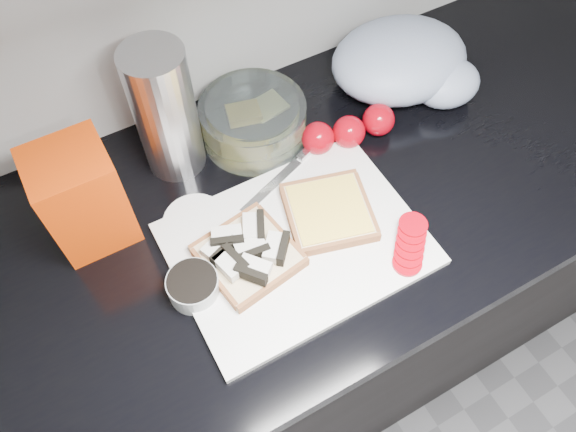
# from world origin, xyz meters

# --- Properties ---
(base_cabinet) EXTENTS (3.50, 0.60, 0.86)m
(base_cabinet) POSITION_xyz_m (0.00, 1.20, 0.43)
(base_cabinet) COLOR black
(base_cabinet) RESTS_ON ground
(countertop) EXTENTS (3.50, 0.64, 0.04)m
(countertop) POSITION_xyz_m (0.00, 1.20, 0.88)
(countertop) COLOR black
(countertop) RESTS_ON base_cabinet
(cutting_board) EXTENTS (0.40, 0.30, 0.01)m
(cutting_board) POSITION_xyz_m (-0.03, 1.12, 0.91)
(cutting_board) COLOR white
(cutting_board) RESTS_ON countertop
(bread_left) EXTENTS (0.16, 0.16, 0.05)m
(bread_left) POSITION_xyz_m (-0.12, 1.13, 0.93)
(bread_left) COLOR beige
(bread_left) RESTS_ON cutting_board
(bread_right) EXTENTS (0.18, 0.18, 0.02)m
(bread_right) POSITION_xyz_m (0.04, 1.14, 0.92)
(bread_right) COLOR beige
(bread_right) RESTS_ON cutting_board
(tomato_slices) EXTENTS (0.10, 0.11, 0.02)m
(tomato_slices) POSITION_xyz_m (0.12, 1.02, 0.92)
(tomato_slices) COLOR #9F0310
(tomato_slices) RESTS_ON cutting_board
(knife) EXTENTS (0.21, 0.09, 0.01)m
(knife) POSITION_xyz_m (0.04, 1.26, 0.92)
(knife) COLOR #BBBABF
(knife) RESTS_ON cutting_board
(seed_tub) EXTENTS (0.08, 0.08, 0.04)m
(seed_tub) POSITION_xyz_m (-0.21, 1.12, 0.92)
(seed_tub) COLOR #A8ADAD
(seed_tub) RESTS_ON countertop
(tub_lid) EXTENTS (0.11, 0.11, 0.01)m
(tub_lid) POSITION_xyz_m (-0.16, 1.24, 0.90)
(tub_lid) COLOR white
(tub_lid) RESTS_ON countertop
(glass_bowl) EXTENTS (0.19, 0.19, 0.08)m
(glass_bowl) POSITION_xyz_m (0.01, 1.36, 0.94)
(glass_bowl) COLOR silver
(glass_bowl) RESTS_ON countertop
(bread_bag) EXTENTS (0.12, 0.11, 0.19)m
(bread_bag) POSITION_xyz_m (-0.31, 1.31, 0.99)
(bread_bag) COLOR #D33C03
(bread_bag) RESTS_ON countertop
(steel_canister) EXTENTS (0.10, 0.10, 0.25)m
(steel_canister) POSITION_xyz_m (-0.13, 1.38, 1.02)
(steel_canister) COLOR #B5B5BA
(steel_canister) RESTS_ON countertop
(grocery_bag) EXTENTS (0.29, 0.27, 0.12)m
(grocery_bag) POSITION_xyz_m (0.33, 1.34, 0.96)
(grocery_bag) COLOR #92A2B4
(grocery_bag) RESTS_ON countertop
(whole_tomatoes) EXTENTS (0.18, 0.08, 0.06)m
(whole_tomatoes) POSITION_xyz_m (0.16, 1.27, 0.93)
(whole_tomatoes) COLOR #9F0310
(whole_tomatoes) RESTS_ON countertop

